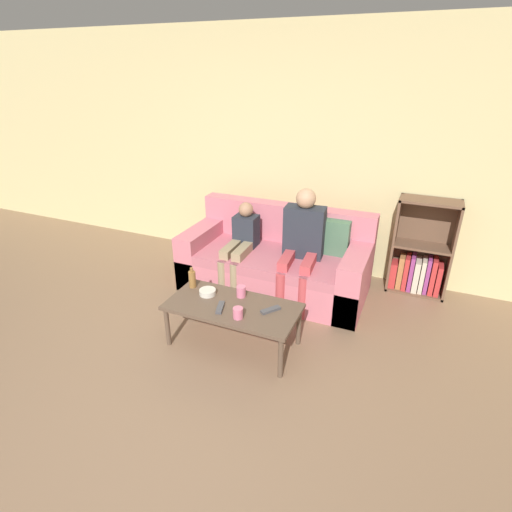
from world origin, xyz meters
name	(u,v)px	position (x,y,z in m)	size (l,w,h in m)	color
ground_plane	(151,424)	(0.00, 0.00, 0.00)	(22.00, 22.00, 0.00)	#84664C
wall_back	(290,154)	(0.00, 2.76, 1.30)	(12.00, 0.06, 2.60)	beige
couch	(276,263)	(0.12, 2.06, 0.29)	(1.90, 0.88, 0.84)	#D1707F
bookshelf	(420,258)	(1.50, 2.60, 0.38)	(0.58, 0.28, 1.01)	brown
coffee_table	(233,309)	(0.13, 1.00, 0.35)	(1.10, 0.53, 0.39)	brown
person_adult	(302,239)	(0.41, 1.98, 0.65)	(0.41, 0.64, 1.13)	#C6474C
person_child	(241,243)	(-0.23, 1.93, 0.52)	(0.25, 0.62, 0.91)	#9E8966
cup_near	(241,291)	(0.14, 1.15, 0.44)	(0.08, 0.08, 0.10)	pink
cup_far	(238,313)	(0.25, 0.85, 0.43)	(0.08, 0.08, 0.09)	pink
tv_remote_0	(220,307)	(0.06, 0.91, 0.40)	(0.10, 0.18, 0.02)	#47474C
tv_remote_1	(271,310)	(0.45, 1.04, 0.40)	(0.14, 0.17, 0.02)	#47474C
snack_bowl	(208,292)	(-0.15, 1.07, 0.41)	(0.14, 0.14, 0.05)	beige
bottle	(192,279)	(-0.33, 1.13, 0.47)	(0.06, 0.06, 0.19)	olive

